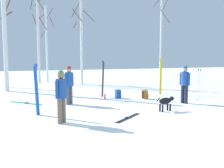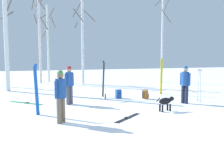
{
  "view_description": "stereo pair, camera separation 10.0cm",
  "coord_description": "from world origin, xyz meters",
  "px_view_note": "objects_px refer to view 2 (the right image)",
  "views": [
    {
      "loc": [
        -4.07,
        -8.67,
        2.19
      ],
      "look_at": [
        -0.49,
        1.63,
        1.0
      ],
      "focal_mm": 42.56,
      "sensor_mm": 36.0,
      "label": 1
    },
    {
      "loc": [
        -3.97,
        -8.7,
        2.19
      ],
      "look_at": [
        -0.49,
        1.63,
        1.0
      ],
      "focal_mm": 42.56,
      "sensor_mm": 36.0,
      "label": 2
    }
  ],
  "objects_px": {
    "person_1": "(185,82)",
    "birch_tree_2": "(40,37)",
    "ski_pair_planted_1": "(161,76)",
    "ski_pair_lying_1": "(128,118)",
    "ski_poles_0": "(199,84)",
    "person_2": "(69,83)",
    "ski_pair_lying_0": "(26,103)",
    "water_bottle_1": "(59,99)",
    "water_bottle_0": "(105,96)",
    "birch_tree_4": "(82,38)",
    "dog": "(166,101)",
    "backpack_1": "(145,95)",
    "birch_tree_3": "(48,41)",
    "birch_tree_1": "(6,30)",
    "ski_pair_planted_0": "(103,79)",
    "birch_tree_5": "(162,32)",
    "backpack_0": "(119,94)",
    "ski_pair_planted_2": "(36,90)",
    "person_0": "(61,93)"
  },
  "relations": [
    {
      "from": "dog",
      "to": "water_bottle_1",
      "type": "distance_m",
      "value": 5.23
    },
    {
      "from": "birch_tree_3",
      "to": "birch_tree_4",
      "type": "distance_m",
      "value": 3.64
    },
    {
      "from": "ski_pair_lying_0",
      "to": "ski_pair_planted_1",
      "type": "bearing_deg",
      "value": 4.59
    },
    {
      "from": "ski_poles_0",
      "to": "person_2",
      "type": "bearing_deg",
      "value": 168.33
    },
    {
      "from": "water_bottle_1",
      "to": "birch_tree_4",
      "type": "bearing_deg",
      "value": 68.32
    },
    {
      "from": "water_bottle_1",
      "to": "person_2",
      "type": "bearing_deg",
      "value": -72.11
    },
    {
      "from": "backpack_1",
      "to": "birch_tree_3",
      "type": "relative_size",
      "value": 0.07
    },
    {
      "from": "ski_pair_planted_0",
      "to": "birch_tree_5",
      "type": "relative_size",
      "value": 0.25
    },
    {
      "from": "ski_pair_lying_0",
      "to": "ski_pair_lying_1",
      "type": "relative_size",
      "value": 1.08
    },
    {
      "from": "birch_tree_1",
      "to": "birch_tree_2",
      "type": "bearing_deg",
      "value": 62.3
    },
    {
      "from": "ski_pair_planted_1",
      "to": "ski_pair_lying_0",
      "type": "height_order",
      "value": "ski_pair_planted_1"
    },
    {
      "from": "ski_poles_0",
      "to": "water_bottle_1",
      "type": "bearing_deg",
      "value": 160.06
    },
    {
      "from": "ski_pair_planted_2",
      "to": "birch_tree_1",
      "type": "relative_size",
      "value": 0.26
    },
    {
      "from": "ski_pair_lying_0",
      "to": "backpack_1",
      "type": "xyz_separation_m",
      "value": [
        5.7,
        -0.65,
        0.2
      ]
    },
    {
      "from": "ski_pair_planted_0",
      "to": "ski_pair_lying_1",
      "type": "relative_size",
      "value": 1.39
    },
    {
      "from": "ski_pair_planted_0",
      "to": "birch_tree_5",
      "type": "height_order",
      "value": "birch_tree_5"
    },
    {
      "from": "ski_pair_planted_1",
      "to": "ski_pair_lying_1",
      "type": "xyz_separation_m",
      "value": [
        -3.94,
        -4.74,
        -0.99
      ]
    },
    {
      "from": "ski_pair_planted_2",
      "to": "ski_pair_lying_0",
      "type": "height_order",
      "value": "ski_pair_planted_2"
    },
    {
      "from": "dog",
      "to": "ski_pair_lying_1",
      "type": "relative_size",
      "value": 0.65
    },
    {
      "from": "ski_pair_lying_0",
      "to": "water_bottle_1",
      "type": "distance_m",
      "value": 1.51
    },
    {
      "from": "ski_pair_planted_1",
      "to": "ski_poles_0",
      "type": "xyz_separation_m",
      "value": [
        0.51,
        -2.72,
        -0.18
      ]
    },
    {
      "from": "water_bottle_0",
      "to": "water_bottle_1",
      "type": "xyz_separation_m",
      "value": [
        -2.29,
        0.16,
        -0.03
      ]
    },
    {
      "from": "person_2",
      "to": "water_bottle_1",
      "type": "bearing_deg",
      "value": 107.89
    },
    {
      "from": "birch_tree_2",
      "to": "person_1",
      "type": "bearing_deg",
      "value": -63.38
    },
    {
      "from": "ski_pair_lying_1",
      "to": "birch_tree_1",
      "type": "distance_m",
      "value": 10.48
    },
    {
      "from": "dog",
      "to": "ski_pair_lying_0",
      "type": "relative_size",
      "value": 0.6
    },
    {
      "from": "birch_tree_1",
      "to": "birch_tree_4",
      "type": "xyz_separation_m",
      "value": [
        5.12,
        2.1,
        -0.25
      ]
    },
    {
      "from": "backpack_1",
      "to": "water_bottle_0",
      "type": "relative_size",
      "value": 1.64
    },
    {
      "from": "person_2",
      "to": "dog",
      "type": "distance_m",
      "value": 4.3
    },
    {
      "from": "backpack_1",
      "to": "birch_tree_3",
      "type": "xyz_separation_m",
      "value": [
        -3.78,
        10.31,
        3.07
      ]
    },
    {
      "from": "person_2",
      "to": "water_bottle_1",
      "type": "relative_size",
      "value": 8.0
    },
    {
      "from": "person_1",
      "to": "ski_pair_lying_0",
      "type": "bearing_deg",
      "value": 161.06
    },
    {
      "from": "birch_tree_3",
      "to": "person_1",
      "type": "bearing_deg",
      "value": -67.7
    },
    {
      "from": "person_1",
      "to": "water_bottle_1",
      "type": "xyz_separation_m",
      "value": [
        -5.34,
        2.49,
        -0.88
      ]
    },
    {
      "from": "ski_pair_planted_2",
      "to": "water_bottle_0",
      "type": "height_order",
      "value": "ski_pair_planted_2"
    },
    {
      "from": "dog",
      "to": "backpack_1",
      "type": "xyz_separation_m",
      "value": [
        0.52,
        2.92,
        -0.17
      ]
    },
    {
      "from": "water_bottle_1",
      "to": "birch_tree_1",
      "type": "xyz_separation_m",
      "value": [
        -2.48,
        4.53,
        3.57
      ]
    },
    {
      "from": "birch_tree_4",
      "to": "ski_pair_lying_1",
      "type": "bearing_deg",
      "value": -94.23
    },
    {
      "from": "water_bottle_0",
      "to": "birch_tree_4",
      "type": "height_order",
      "value": "birch_tree_4"
    },
    {
      "from": "backpack_0",
      "to": "ski_pair_lying_1",
      "type": "bearing_deg",
      "value": -105.64
    },
    {
      "from": "person_0",
      "to": "water_bottle_1",
      "type": "bearing_deg",
      "value": 83.65
    },
    {
      "from": "person_1",
      "to": "birch_tree_2",
      "type": "relative_size",
      "value": 0.25
    },
    {
      "from": "birch_tree_2",
      "to": "birch_tree_3",
      "type": "height_order",
      "value": "birch_tree_2"
    },
    {
      "from": "person_2",
      "to": "birch_tree_2",
      "type": "xyz_separation_m",
      "value": [
        -0.62,
        9.77,
        2.59
      ]
    },
    {
      "from": "water_bottle_0",
      "to": "birch_tree_4",
      "type": "relative_size",
      "value": 0.04
    },
    {
      "from": "ski_pair_lying_1",
      "to": "backpack_1",
      "type": "bearing_deg",
      "value": 55.97
    },
    {
      "from": "ski_pair_planted_1",
      "to": "backpack_0",
      "type": "height_order",
      "value": "ski_pair_planted_1"
    },
    {
      "from": "water_bottle_1",
      "to": "birch_tree_2",
      "type": "relative_size",
      "value": 0.03
    },
    {
      "from": "person_2",
      "to": "water_bottle_0",
      "type": "bearing_deg",
      "value": 24.49
    },
    {
      "from": "ski_poles_0",
      "to": "dog",
      "type": "bearing_deg",
      "value": -151.23
    }
  ]
}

